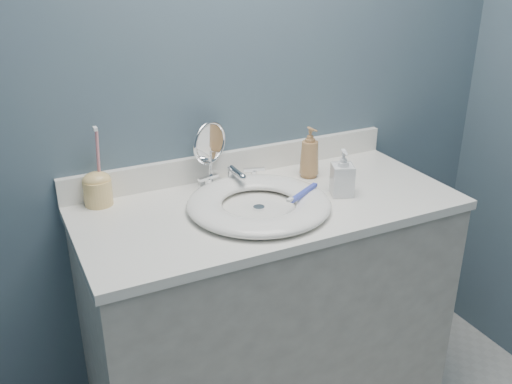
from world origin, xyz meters
TOP-DOWN VIEW (x-y plane):
  - back_wall at (0.00, 1.25)m, footprint 2.20×0.02m
  - vanity_cabinet at (0.00, 0.97)m, footprint 1.20×0.55m
  - countertop at (0.00, 0.97)m, footprint 1.22×0.57m
  - backsplash at (0.00, 1.24)m, footprint 1.22×0.02m
  - basin at (-0.05, 0.94)m, footprint 0.45×0.45m
  - drain at (-0.05, 0.94)m, footprint 0.04×0.04m
  - faucet at (-0.05, 1.14)m, footprint 0.25×0.13m
  - makeup_mirror at (-0.11, 1.20)m, footprint 0.14×0.09m
  - soap_bottle_amber at (0.23, 1.11)m, footprint 0.08×0.08m
  - soap_bottle_clear at (0.24, 0.93)m, footprint 0.09×0.09m
  - toothbrush_holder at (-0.49, 1.20)m, footprint 0.09×0.09m
  - toothbrush_lying at (0.08, 0.90)m, footprint 0.16×0.10m

SIDE VIEW (x-z plane):
  - vanity_cabinet at x=0.00m, z-range 0.00..0.85m
  - countertop at x=0.00m, z-range 0.85..0.88m
  - drain at x=-0.05m, z-range 0.88..0.89m
  - basin at x=-0.05m, z-range 0.88..0.92m
  - faucet at x=-0.05m, z-range 0.87..0.95m
  - toothbrush_lying at x=0.08m, z-range 0.92..0.93m
  - backsplash at x=0.00m, z-range 0.88..0.97m
  - toothbrush_holder at x=-0.49m, z-range 0.81..1.07m
  - soap_bottle_clear at x=0.24m, z-range 0.88..1.03m
  - soap_bottle_amber at x=0.23m, z-range 0.88..1.06m
  - makeup_mirror at x=-0.11m, z-range 0.89..1.11m
  - back_wall at x=0.00m, z-range 0.00..2.40m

